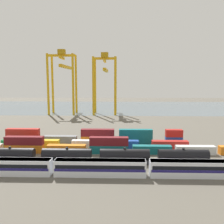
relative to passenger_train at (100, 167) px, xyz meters
name	(u,v)px	position (x,y,z in m)	size (l,w,h in m)	color
ground_plane	(108,127)	(-1.15, 62.81, -2.14)	(420.00, 420.00, 0.00)	#5B564C
harbour_water	(113,107)	(-1.15, 155.50, -2.14)	(400.00, 110.00, 0.01)	slate
passenger_train	(100,167)	(0.00, 0.00, 0.00)	(67.23, 3.14, 3.90)	silver
freight_tank_row	(96,156)	(-1.95, 9.02, -0.07)	(61.65, 2.93, 4.39)	#232326
shipping_container_1	(25,148)	(-25.54, 18.14, -0.84)	(12.10, 2.44, 2.60)	orange
shipping_container_2	(24,141)	(-25.54, 18.14, 1.76)	(12.10, 2.44, 2.60)	maroon
shipping_container_3	(67,149)	(-12.10, 18.14, -0.84)	(12.10, 2.44, 2.60)	orange
shipping_container_4	(109,149)	(1.33, 18.14, -0.84)	(12.10, 2.44, 2.60)	#146066
shipping_container_5	(109,141)	(1.33, 18.14, 1.76)	(12.10, 2.44, 2.60)	maroon
shipping_container_6	(152,150)	(14.77, 18.14, -0.84)	(12.10, 2.44, 2.60)	#146066
shipping_container_7	(195,150)	(28.21, 18.14, -0.84)	(12.10, 2.44, 2.60)	silver
shipping_container_9	(11,143)	(-32.69, 24.38, -0.84)	(6.04, 2.44, 2.60)	#197538
shipping_container_10	(50,144)	(-19.10, 24.38, -0.84)	(6.04, 2.44, 2.60)	gold
shipping_container_11	(90,144)	(-5.51, 24.38, -0.84)	(12.10, 2.44, 2.60)	silver
shipping_container_12	(130,144)	(8.08, 24.38, -0.84)	(6.04, 2.44, 2.60)	#1C4299
shipping_container_13	(170,145)	(21.67, 24.38, -0.84)	(12.10, 2.44, 2.60)	#AD211C
shipping_container_14	(23,139)	(-31.01, 30.62, -0.84)	(12.10, 2.44, 2.60)	orange
shipping_container_15	(23,132)	(-31.01, 30.62, 1.76)	(12.10, 2.44, 2.60)	#AD211C
shipping_container_16	(60,139)	(-17.17, 30.62, -0.84)	(12.10, 2.44, 2.60)	slate
shipping_container_17	(98,140)	(-3.33, 30.62, -0.84)	(12.10, 2.44, 2.60)	orange
shipping_container_18	(98,133)	(-3.33, 30.62, 1.76)	(12.10, 2.44, 2.60)	maroon
shipping_container_19	(136,140)	(10.51, 30.62, -0.84)	(12.10, 2.44, 2.60)	#146066
shipping_container_20	(136,133)	(10.51, 30.62, 1.76)	(12.10, 2.44, 2.60)	#146066
shipping_container_21	(174,140)	(24.35, 30.62, -0.84)	(6.04, 2.44, 2.60)	#1C4299
shipping_container_22	(174,133)	(24.35, 30.62, 1.76)	(6.04, 2.44, 2.60)	#AD211C
gantry_crane_west	(63,75)	(-34.75, 113.33, 25.02)	(18.48, 37.31, 43.91)	gold
gantry_crane_central	(105,77)	(-5.50, 112.97, 23.44)	(16.15, 34.76, 41.79)	gold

